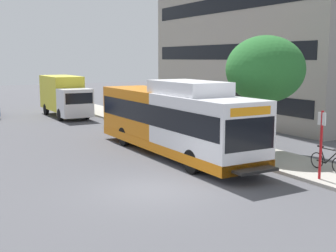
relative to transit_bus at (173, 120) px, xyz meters
name	(u,v)px	position (x,y,z in m)	size (l,w,h in m)	color
ground_plane	(80,151)	(-3.62, 3.20, -1.70)	(120.00, 120.00, 0.00)	#4C4C51
sidewalk_curb	(215,143)	(3.38, 1.20, -1.63)	(3.00, 56.00, 0.14)	#A8A399
transit_bus	(173,120)	(0.00, 0.00, 0.00)	(2.58, 12.25, 3.65)	white
bus_stop_sign_pole	(321,140)	(2.32, -7.01, -0.05)	(0.10, 0.36, 2.60)	red
bicycle_parked	(328,161)	(3.58, -6.30, -1.14)	(0.52, 1.76, 1.02)	black
street_tree_near_stop	(265,69)	(4.01, -1.92, 2.43)	(3.81, 3.81, 5.62)	#4C3823
box_truck_background	(65,95)	(-0.31, 16.82, 0.04)	(2.32, 7.01, 3.25)	silver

